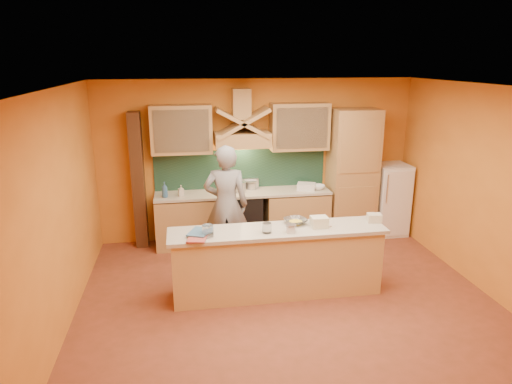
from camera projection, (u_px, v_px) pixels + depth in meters
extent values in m
cube|color=brown|center=(289.00, 303.00, 6.05)|extent=(5.50, 5.00, 0.01)
cube|color=white|center=(294.00, 87.00, 5.26)|extent=(5.50, 5.00, 0.01)
cube|color=orange|center=(257.00, 160.00, 8.02)|extent=(5.50, 0.02, 2.80)
cube|color=orange|center=(373.00, 307.00, 3.29)|extent=(5.50, 0.02, 2.80)
cube|color=orange|center=(58.00, 215.00, 5.23)|extent=(0.02, 5.00, 2.80)
cube|color=orange|center=(491.00, 193.00, 6.09)|extent=(0.02, 5.00, 2.80)
cube|color=tan|center=(189.00, 222.00, 7.82)|extent=(1.10, 0.60, 0.86)
cube|color=tan|center=(296.00, 216.00, 8.12)|extent=(1.10, 0.60, 0.86)
cube|color=#B5AC99|center=(243.00, 193.00, 7.83)|extent=(3.00, 0.62, 0.04)
cube|color=black|center=(243.00, 218.00, 7.96)|extent=(0.60, 0.58, 0.90)
cube|color=#183528|center=(241.00, 169.00, 8.00)|extent=(3.00, 0.03, 0.70)
cube|color=tan|center=(242.00, 139.00, 7.62)|extent=(0.92, 0.50, 0.24)
cube|color=tan|center=(241.00, 104.00, 7.55)|extent=(0.30, 0.30, 0.50)
cube|color=tan|center=(181.00, 129.00, 7.48)|extent=(1.00, 0.35, 0.80)
cube|color=tan|center=(299.00, 127.00, 7.80)|extent=(1.00, 0.35, 0.80)
cube|color=tan|center=(352.00, 174.00, 8.07)|extent=(0.80, 0.60, 2.30)
cube|color=white|center=(389.00, 199.00, 8.33)|extent=(0.58, 0.60, 1.30)
cube|color=#472816|center=(138.00, 181.00, 7.63)|extent=(0.20, 0.30, 2.30)
cube|color=tan|center=(277.00, 264.00, 6.20)|extent=(2.80, 0.55, 0.88)
cube|color=#B5AC99|center=(278.00, 231.00, 6.06)|extent=(2.90, 0.62, 0.05)
imported|color=gray|center=(226.00, 205.00, 7.05)|extent=(0.74, 0.53, 1.88)
cylinder|color=#B4B3BA|center=(239.00, 187.00, 7.84)|extent=(0.29, 0.29, 0.18)
cylinder|color=silver|center=(251.00, 186.00, 7.97)|extent=(0.23, 0.23, 0.14)
imported|color=beige|center=(181.00, 191.00, 7.56)|extent=(0.10, 0.10, 0.19)
imported|color=#345E8F|center=(165.00, 190.00, 7.48)|extent=(0.10, 0.11, 0.26)
imported|color=white|center=(318.00, 187.00, 7.97)|extent=(0.30, 0.30, 0.07)
cube|color=white|center=(306.00, 186.00, 7.95)|extent=(0.37, 0.33, 0.11)
imported|color=#A8443C|center=(188.00, 238.00, 5.71)|extent=(0.30, 0.36, 0.03)
imported|color=#3E6688|center=(191.00, 231.00, 5.88)|extent=(0.36, 0.40, 0.03)
cylinder|color=silver|center=(208.00, 231.00, 5.77)|extent=(0.18, 0.18, 0.15)
cylinder|color=silver|center=(267.00, 228.00, 5.91)|extent=(0.15, 0.15, 0.13)
cube|color=silver|center=(291.00, 229.00, 5.92)|extent=(0.12, 0.12, 0.09)
imported|color=silver|center=(296.00, 221.00, 6.24)|extent=(0.37, 0.37, 0.07)
cube|color=beige|center=(322.00, 225.00, 6.19)|extent=(0.23, 0.17, 0.02)
cube|color=beige|center=(319.00, 222.00, 6.11)|extent=(0.22, 0.18, 0.14)
cube|color=beige|center=(374.00, 218.00, 6.31)|extent=(0.21, 0.18, 0.12)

